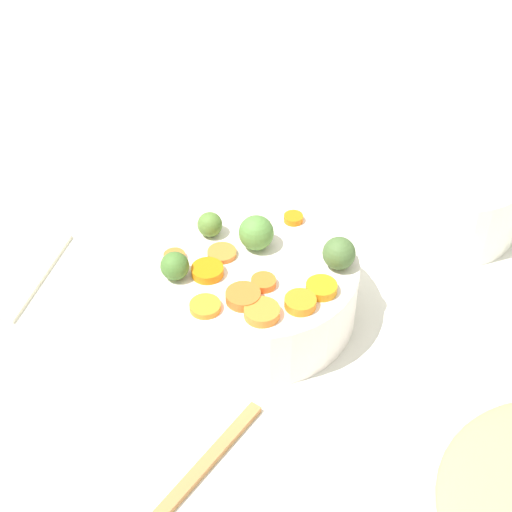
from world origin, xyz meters
TOP-DOWN VIEW (x-y plane):
  - tabletop at (0.00, 0.00)m, footprint 2.40×2.40m
  - serving_bowl_carrots at (0.01, -0.03)m, footprint 0.24×0.24m
  - carrot_slice_0 at (0.01, -0.13)m, footprint 0.04×0.04m
  - carrot_slice_1 at (0.09, -0.08)m, footprint 0.04×0.04m
  - carrot_slice_2 at (0.05, 0.05)m, footprint 0.05×0.05m
  - carrot_slice_3 at (0.08, 0.02)m, footprint 0.04×0.04m
  - carrot_slice_4 at (-0.07, 0.01)m, footprint 0.03×0.03m
  - carrot_slice_5 at (0.00, -0.07)m, footprint 0.04×0.04m
  - carrot_slice_6 at (0.05, -0.02)m, footprint 0.04×0.04m
  - carrot_slice_7 at (0.10, -0.02)m, footprint 0.05×0.05m
  - carrot_slice_8 at (0.07, -0.04)m, footprint 0.05×0.05m
  - carrot_slice_9 at (0.03, -0.09)m, footprint 0.04×0.04m
  - brussels_sprout_0 at (0.01, 0.06)m, footprint 0.04×0.04m
  - brussels_sprout_1 at (0.04, -0.12)m, footprint 0.03×0.03m
  - brussels_sprout_2 at (-0.02, -0.03)m, footprint 0.04×0.04m
  - brussels_sprout_3 at (-0.04, -0.09)m, footprint 0.03×0.03m
  - casserole_dish at (-0.18, 0.22)m, footprint 0.20×0.20m
  - dish_towel at (-0.04, -0.37)m, footprint 0.19×0.15m

SIDE VIEW (x-z plane):
  - tabletop at x=0.00m, z-range 0.00..0.02m
  - dish_towel at x=-0.04m, z-range 0.02..0.03m
  - serving_bowl_carrots at x=0.01m, z-range 0.02..0.10m
  - casserole_dish at x=-0.18m, z-range 0.02..0.11m
  - carrot_slice_0 at x=0.01m, z-range 0.10..0.11m
  - carrot_slice_5 at x=0.00m, z-range 0.10..0.11m
  - carrot_slice_1 at x=0.09m, z-range 0.10..0.11m
  - carrot_slice_4 at x=-0.07m, z-range 0.10..0.11m
  - carrot_slice_6 at x=0.05m, z-range 0.10..0.11m
  - carrot_slice_9 at x=0.03m, z-range 0.10..0.11m
  - carrot_slice_7 at x=0.10m, z-range 0.10..0.11m
  - carrot_slice_2 at x=0.05m, z-range 0.10..0.11m
  - carrot_slice_3 at x=0.08m, z-range 0.10..0.11m
  - carrot_slice_8 at x=0.07m, z-range 0.10..0.11m
  - brussels_sprout_3 at x=-0.04m, z-range 0.10..0.13m
  - brussels_sprout_1 at x=0.04m, z-range 0.10..0.14m
  - brussels_sprout_0 at x=0.01m, z-range 0.10..0.14m
  - brussels_sprout_2 at x=-0.02m, z-range 0.10..0.14m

